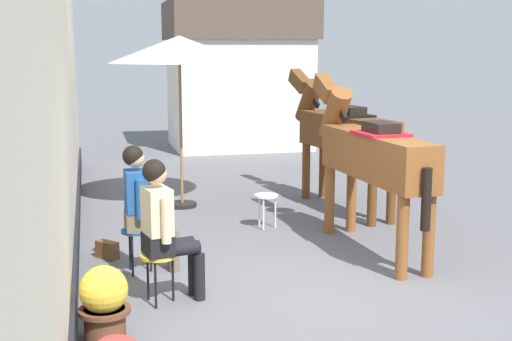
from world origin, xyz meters
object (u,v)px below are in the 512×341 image
spare_stool_white (266,199)px  seated_visitor_far (142,202)px  flower_planter_far (104,302)px  satchel_bag (107,250)px  saddled_horse_far (342,132)px  seated_visitor_near (164,223)px  cafe_parasol (179,51)px  saddled_horse_near (371,155)px

spare_stool_white → seated_visitor_far: bearing=-139.2°
flower_planter_far → satchel_bag: size_ratio=2.29×
seated_visitor_far → flower_planter_far: bearing=-104.9°
saddled_horse_far → spare_stool_white: 1.81m
seated_visitor_near → spare_stool_white: size_ratio=3.02×
spare_stool_white → satchel_bag: 2.33m
saddled_horse_far → seated_visitor_near: bearing=-132.2°
saddled_horse_far → cafe_parasol: cafe_parasol is taller
flower_planter_far → saddled_horse_near: bearing=31.8°
satchel_bag → flower_planter_far: bearing=136.4°
seated_visitor_near → cafe_parasol: cafe_parasol is taller
saddled_horse_far → cafe_parasol: (-2.32, 0.68, 1.20)m
flower_planter_far → cafe_parasol: cafe_parasol is taller
seated_visitor_near → flower_planter_far: 1.06m
cafe_parasol → satchel_bag: 3.54m
seated_visitor_near → seated_visitor_far: size_ratio=1.00×
spare_stool_white → satchel_bag: (-2.13, -0.91, -0.30)m
cafe_parasol → satchel_bag: size_ratio=9.21×
cafe_parasol → spare_stool_white: bearing=-59.0°
spare_stool_white → satchel_bag: size_ratio=1.64×
flower_planter_far → cafe_parasol: size_ratio=0.25×
seated_visitor_far → saddled_horse_far: (3.15, 2.38, 0.38)m
flower_planter_far → saddled_horse_far: bearing=48.7°
seated_visitor_far → satchel_bag: 0.98m
cafe_parasol → satchel_bag: (-1.20, -2.45, -2.26)m
saddled_horse_near → seated_visitor_near: bearing=-155.2°
seated_visitor_near → spare_stool_white: (1.63, 2.48, -0.38)m
seated_visitor_far → flower_planter_far: (-0.46, -1.73, -0.44)m
satchel_bag → seated_visitor_far: bearing=170.1°
seated_visitor_near → saddled_horse_far: (3.02, 3.34, 0.38)m
saddled_horse_near → spare_stool_white: (-0.94, 1.29, -0.76)m
seated_visitor_far → saddled_horse_near: 2.73m
flower_planter_far → cafe_parasol: (1.29, 4.79, 2.03)m
seated_visitor_far → satchel_bag: (-0.37, 0.61, -0.68)m
seated_visitor_far → satchel_bag: seated_visitor_far is taller
seated_visitor_far → saddled_horse_far: 3.96m
seated_visitor_far → saddled_horse_far: bearing=37.0°
seated_visitor_near → spare_stool_white: 2.99m
satchel_bag → saddled_horse_near: bearing=-138.5°
flower_planter_far → satchel_bag: bearing=87.9°
flower_planter_far → seated_visitor_far: bearing=75.1°
satchel_bag → spare_stool_white: bearing=-108.4°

